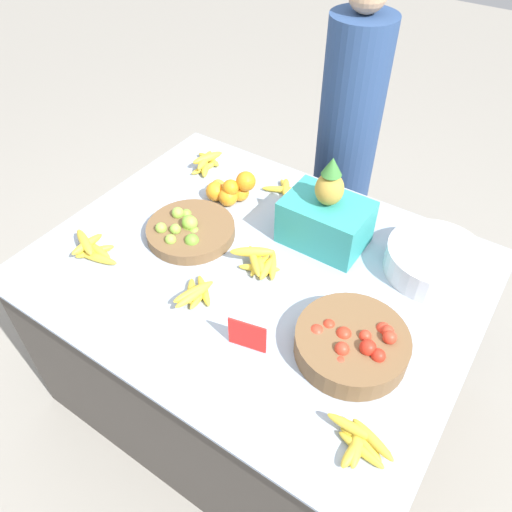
% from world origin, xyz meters
% --- Properties ---
extents(ground_plane, '(12.00, 12.00, 0.00)m').
position_xyz_m(ground_plane, '(0.00, 0.00, 0.00)').
color(ground_plane, gray).
extents(market_table, '(1.52, 1.20, 0.79)m').
position_xyz_m(market_table, '(0.00, 0.00, 0.39)').
color(market_table, '#4C4742').
rests_on(market_table, ground_plane).
extents(lime_bowl, '(0.33, 0.33, 0.09)m').
position_xyz_m(lime_bowl, '(-0.30, -0.01, 0.81)').
color(lime_bowl, brown).
rests_on(lime_bowl, market_table).
extents(tomato_basket, '(0.34, 0.34, 0.11)m').
position_xyz_m(tomato_basket, '(0.44, -0.14, 0.83)').
color(tomato_basket, brown).
rests_on(tomato_basket, market_table).
extents(orange_pile, '(0.20, 0.14, 0.14)m').
position_xyz_m(orange_pile, '(-0.30, 0.26, 0.84)').
color(orange_pile, orange).
rests_on(orange_pile, market_table).
extents(metal_bowl, '(0.34, 0.34, 0.10)m').
position_xyz_m(metal_bowl, '(0.52, 0.33, 0.84)').
color(metal_bowl, silver).
rests_on(metal_bowl, market_table).
extents(price_sign, '(0.12, 0.03, 0.11)m').
position_xyz_m(price_sign, '(0.17, -0.30, 0.84)').
color(price_sign, red).
rests_on(price_sign, market_table).
extents(produce_crate, '(0.30, 0.21, 0.36)m').
position_xyz_m(produce_crate, '(0.13, 0.25, 0.90)').
color(produce_crate, teal).
rests_on(produce_crate, market_table).
extents(banana_bunch_middle_left, '(0.15, 0.18, 0.06)m').
position_xyz_m(banana_bunch_middle_left, '(-0.53, 0.39, 0.81)').
color(banana_bunch_middle_left, gold).
rests_on(banana_bunch_middle_left, market_table).
extents(banana_bunch_front_center, '(0.14, 0.18, 0.05)m').
position_xyz_m(banana_bunch_front_center, '(-0.08, -0.23, 0.81)').
color(banana_bunch_front_center, gold).
rests_on(banana_bunch_front_center, market_table).
extents(banana_bunch_front_left, '(0.20, 0.18, 0.06)m').
position_xyz_m(banana_bunch_front_left, '(0.01, 0.00, 0.81)').
color(banana_bunch_front_left, gold).
rests_on(banana_bunch_front_left, market_table).
extents(banana_bunch_back_center, '(0.23, 0.14, 0.06)m').
position_xyz_m(banana_bunch_back_center, '(-0.53, -0.28, 0.81)').
color(banana_bunch_back_center, gold).
rests_on(banana_bunch_back_center, market_table).
extents(banana_bunch_front_right, '(0.20, 0.14, 0.05)m').
position_xyz_m(banana_bunch_front_right, '(0.59, -0.40, 0.81)').
color(banana_bunch_front_right, gold).
rests_on(banana_bunch_front_right, market_table).
extents(banana_bunch_middle_right, '(0.17, 0.13, 0.03)m').
position_xyz_m(banana_bunch_middle_right, '(-0.14, 0.43, 0.80)').
color(banana_bunch_middle_right, gold).
rests_on(banana_bunch_middle_right, market_table).
extents(vendor_person, '(0.29, 0.29, 1.52)m').
position_xyz_m(vendor_person, '(-0.11, 0.94, 0.71)').
color(vendor_person, navy).
rests_on(vendor_person, ground_plane).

